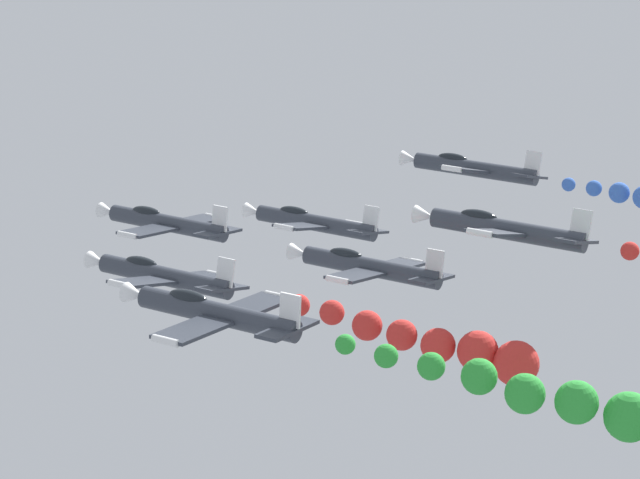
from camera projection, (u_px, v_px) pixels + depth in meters
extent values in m
cylinder|color=#333842|center=(168.00, 223.00, 88.63)|extent=(1.23, 9.00, 1.23)
cone|color=white|center=(107.00, 211.00, 91.18)|extent=(1.17, 1.20, 1.17)
cube|color=#333842|center=(173.00, 226.00, 88.45)|extent=(9.15, 1.90, 1.37)
cylinder|color=white|center=(127.00, 235.00, 84.57)|extent=(0.40, 1.40, 0.40)
cylinder|color=white|center=(214.00, 217.00, 92.33)|extent=(0.40, 1.40, 0.40)
cube|color=#333842|center=(218.00, 232.00, 86.62)|extent=(3.79, 1.20, 0.67)
cube|color=white|center=(220.00, 218.00, 86.39)|extent=(0.35, 1.10, 1.60)
ellipsoid|color=black|center=(146.00, 212.00, 89.43)|extent=(0.88, 2.20, 0.80)
cylinder|color=#333842|center=(165.00, 276.00, 78.11)|extent=(1.33, 9.00, 1.33)
cone|color=white|center=(97.00, 261.00, 80.66)|extent=(1.26, 1.20, 1.26)
cube|color=#333842|center=(171.00, 279.00, 77.92)|extent=(8.99, 1.90, 2.31)
cylinder|color=white|center=(119.00, 284.00, 73.97)|extent=(0.43, 1.40, 0.43)
cylinder|color=white|center=(217.00, 275.00, 81.87)|extent=(0.43, 1.40, 0.43)
cube|color=#333842|center=(222.00, 288.00, 76.10)|extent=(3.74, 1.20, 1.06)
cube|color=white|center=(225.00, 272.00, 75.95)|extent=(0.51, 1.10, 1.59)
ellipsoid|color=black|center=(141.00, 263.00, 78.95)|extent=(0.94, 2.20, 0.87)
sphere|color=red|center=(267.00, 302.00, 74.57)|extent=(0.84, 0.84, 0.84)
sphere|color=red|center=(299.00, 305.00, 73.50)|extent=(1.23, 1.23, 1.23)
sphere|color=red|center=(332.00, 313.00, 72.51)|extent=(1.35, 1.35, 1.35)
sphere|color=red|center=(367.00, 326.00, 71.74)|extent=(1.63, 1.63, 1.63)
sphere|color=red|center=(402.00, 335.00, 70.76)|extent=(1.64, 1.64, 1.64)
sphere|color=red|center=(438.00, 346.00, 69.86)|extent=(1.83, 1.83, 1.83)
sphere|color=red|center=(478.00, 351.00, 69.13)|extent=(2.13, 2.13, 2.13)
sphere|color=red|center=(516.00, 364.00, 68.32)|extent=(2.34, 2.34, 2.34)
cylinder|color=#333842|center=(316.00, 223.00, 91.17)|extent=(1.32, 9.00, 1.32)
cone|color=white|center=(253.00, 211.00, 93.71)|extent=(1.26, 1.20, 1.26)
cube|color=#333842|center=(321.00, 225.00, 90.98)|extent=(9.00, 1.90, 2.28)
cylinder|color=white|center=(284.00, 227.00, 87.03)|extent=(0.43, 1.40, 0.43)
cylinder|color=white|center=(354.00, 223.00, 94.93)|extent=(0.43, 1.40, 0.43)
cube|color=#333842|center=(368.00, 232.00, 89.16)|extent=(3.74, 1.20, 1.05)
cube|color=white|center=(371.00, 218.00, 89.01)|extent=(0.50, 1.10, 1.59)
ellipsoid|color=black|center=(294.00, 212.00, 92.01)|extent=(0.94, 2.20, 0.86)
cylinder|color=#333842|center=(371.00, 267.00, 80.63)|extent=(1.27, 9.00, 1.27)
cone|color=white|center=(299.00, 253.00, 83.18)|extent=(1.20, 1.20, 1.20)
cube|color=#333842|center=(377.00, 270.00, 80.45)|extent=(9.10, 1.90, 1.70)
cylinder|color=white|center=(338.00, 280.00, 76.54)|extent=(0.41, 1.40, 0.41)
cylinder|color=white|center=(413.00, 261.00, 84.36)|extent=(0.41, 1.40, 0.41)
cube|color=#333842|center=(432.00, 278.00, 78.63)|extent=(3.78, 1.20, 0.81)
cube|color=white|center=(435.00, 263.00, 78.42)|extent=(0.40, 1.10, 1.60)
ellipsoid|color=black|center=(346.00, 254.00, 81.45)|extent=(0.90, 2.20, 0.82)
cylinder|color=#333842|center=(218.00, 314.00, 65.54)|extent=(1.19, 9.00, 1.19)
cone|color=white|center=(135.00, 294.00, 68.09)|extent=(1.13, 1.20, 1.13)
cube|color=#333842|center=(225.00, 317.00, 65.37)|extent=(9.18, 1.90, 0.93)
cylinder|color=white|center=(166.00, 341.00, 61.54)|extent=(0.39, 1.40, 0.39)
cylinder|color=white|center=(277.00, 296.00, 69.19)|extent=(0.39, 1.40, 0.39)
cube|color=#333842|center=(288.00, 329.00, 63.53)|extent=(3.80, 1.20, 0.49)
cube|color=white|center=(290.00, 311.00, 63.26)|extent=(0.27, 1.10, 1.61)
ellipsoid|color=black|center=(188.00, 297.00, 66.32)|extent=(0.85, 2.20, 0.76)
sphere|color=green|center=(345.00, 344.00, 62.05)|extent=(0.95, 0.95, 0.95)
sphere|color=green|center=(386.00, 356.00, 61.07)|extent=(1.11, 1.11, 1.11)
sphere|color=green|center=(431.00, 366.00, 60.31)|extent=(1.27, 1.27, 1.27)
sphere|color=green|center=(479.00, 377.00, 59.73)|extent=(1.63, 1.63, 1.63)
sphere|color=green|center=(525.00, 394.00, 58.95)|extent=(1.79, 1.79, 1.79)
sphere|color=green|center=(577.00, 402.00, 58.50)|extent=(1.92, 1.92, 1.92)
sphere|color=green|center=(629.00, 417.00, 58.18)|extent=(2.19, 2.19, 2.19)
cylinder|color=#333842|center=(475.00, 169.00, 93.23)|extent=(1.35, 9.00, 1.35)
cone|color=white|center=(410.00, 159.00, 95.78)|extent=(1.28, 1.20, 1.28)
cube|color=#333842|center=(480.00, 171.00, 93.04)|extent=(8.93, 1.90, 2.55)
cylinder|color=white|center=(452.00, 169.00, 89.08)|extent=(0.44, 1.40, 0.44)
cylinder|color=white|center=(507.00, 173.00, 97.01)|extent=(0.44, 1.40, 0.44)
cube|color=#333842|center=(530.00, 176.00, 91.23)|extent=(3.72, 1.20, 1.15)
cube|color=white|center=(533.00, 163.00, 91.10)|extent=(0.55, 1.10, 1.58)
ellipsoid|color=black|center=(453.00, 158.00, 94.09)|extent=(0.95, 2.20, 0.88)
sphere|color=blue|center=(569.00, 184.00, 89.87)|extent=(0.92, 0.92, 0.92)
sphere|color=blue|center=(594.00, 188.00, 88.88)|extent=(1.05, 1.05, 1.05)
sphere|color=blue|center=(619.00, 193.00, 87.79)|extent=(1.36, 1.36, 1.36)
cylinder|color=#333842|center=(507.00, 230.00, 74.52)|extent=(1.35, 9.00, 1.35)
cone|color=white|center=(425.00, 216.00, 77.07)|extent=(1.28, 1.20, 1.28)
cube|color=#333842|center=(514.00, 233.00, 74.33)|extent=(8.93, 1.90, 2.57)
cylinder|color=white|center=(480.00, 233.00, 70.36)|extent=(0.44, 1.40, 0.44)
cylinder|color=white|center=(545.00, 233.00, 78.29)|extent=(0.44, 1.40, 0.44)
cube|color=#333842|center=(577.00, 241.00, 72.52)|extent=(3.72, 1.20, 1.16)
cube|color=white|center=(581.00, 224.00, 72.39)|extent=(0.55, 1.10, 1.58)
ellipsoid|color=black|center=(479.00, 216.00, 75.37)|extent=(0.95, 2.20, 0.88)
sphere|color=red|center=(630.00, 251.00, 71.22)|extent=(0.99, 0.99, 0.99)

